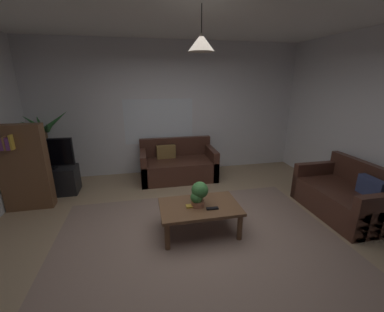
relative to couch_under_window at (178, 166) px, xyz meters
name	(u,v)px	position (x,y,z in m)	size (l,w,h in m)	color
floor	(196,235)	(-0.06, -2.07, -0.28)	(5.77, 5.10, 0.02)	#9E8466
rug	(200,244)	(-0.06, -2.27, -0.27)	(3.75, 2.81, 0.01)	gray
wall_back	(171,109)	(-0.06, 0.51, 1.14)	(5.89, 0.06, 2.82)	silver
ceiling	(198,0)	(-0.06, -2.07, 2.56)	(5.77, 5.10, 0.02)	white
window_pane	(159,121)	(-0.33, 0.48, 0.89)	(1.49, 0.01, 0.96)	white
couch_under_window	(178,166)	(0.00, 0.00, 0.00)	(1.56, 0.84, 0.82)	#47281E
couch_right_side	(344,198)	(2.34, -1.99, 0.00)	(0.84, 1.39, 0.82)	#47281E
coffee_table	(200,209)	(0.00, -2.00, 0.08)	(1.08, 0.68, 0.41)	brown
book_on_table_0	(192,206)	(-0.11, -2.01, 0.15)	(0.16, 0.08, 0.02)	gold
remote_on_table_0	(212,208)	(0.14, -2.13, 0.15)	(0.05, 0.16, 0.02)	black
potted_plant_on_table	(199,194)	(-0.02, -2.00, 0.32)	(0.25, 0.23, 0.34)	#B77051
tv_stand	(52,181)	(-2.40, -0.27, -0.02)	(0.90, 0.44, 0.50)	black
tv	(46,154)	(-2.40, -0.29, 0.51)	(0.90, 0.16, 0.56)	black
potted_palm_corner	(49,153)	(-2.51, 0.16, 0.40)	(0.87, 0.83, 1.51)	brown
bookshelf_corner	(24,167)	(-2.58, -0.77, 0.44)	(0.70, 0.31, 1.40)	brown
pendant_lamp	(201,42)	(0.00, -2.00, 2.17)	(0.30, 0.30, 0.48)	black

